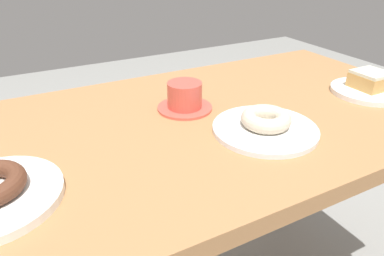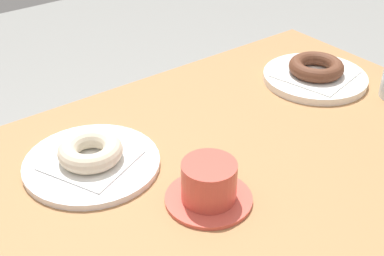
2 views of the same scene
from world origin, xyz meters
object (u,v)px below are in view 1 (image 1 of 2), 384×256
(plate_glazed_square, at_px, (368,91))
(donut_glazed_square, at_px, (370,80))
(donut_sugar_ring, at_px, (266,119))
(plate_sugar_ring, at_px, (265,129))
(coffee_cup, at_px, (185,97))

(plate_glazed_square, height_order, donut_glazed_square, donut_glazed_square)
(donut_sugar_ring, bearing_deg, donut_glazed_square, 6.51)
(donut_glazed_square, relative_size, donut_sugar_ring, 0.79)
(plate_glazed_square, xyz_separation_m, donut_glazed_square, (0.00, 0.00, 0.03))
(donut_sugar_ring, bearing_deg, plate_glazed_square, 6.51)
(plate_glazed_square, height_order, donut_sugar_ring, donut_sugar_ring)
(plate_sugar_ring, relative_size, coffee_cup, 1.69)
(plate_glazed_square, xyz_separation_m, donut_sugar_ring, (-0.39, -0.04, 0.02))
(plate_glazed_square, bearing_deg, donut_sugar_ring, -173.49)
(plate_sugar_ring, height_order, donut_sugar_ring, donut_sugar_ring)
(donut_sugar_ring, bearing_deg, coffee_cup, 118.22)
(plate_sugar_ring, relative_size, donut_sugar_ring, 2.12)
(donut_glazed_square, bearing_deg, donut_sugar_ring, -173.49)
(coffee_cup, bearing_deg, donut_sugar_ring, -61.78)
(donut_glazed_square, distance_m, plate_sugar_ring, 0.40)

